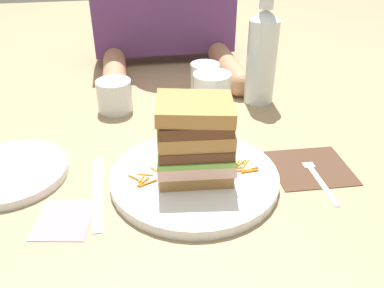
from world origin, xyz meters
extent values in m
plane|color=#9E8460|center=(0.00, 0.00, 0.00)|extent=(3.00, 3.00, 0.00)
cylinder|color=white|center=(0.00, -0.02, 0.01)|extent=(0.28, 0.28, 0.02)
cube|color=#A87A42|center=(0.00, -0.02, 0.03)|extent=(0.13, 0.10, 0.02)
cube|color=beige|center=(0.00, -0.02, 0.05)|extent=(0.13, 0.11, 0.02)
cube|color=#7AB74C|center=(0.00, -0.02, 0.06)|extent=(0.13, 0.11, 0.01)
cube|color=#56331E|center=(0.00, -0.02, 0.08)|extent=(0.12, 0.11, 0.02)
cube|color=#A87A42|center=(0.00, -0.02, 0.10)|extent=(0.13, 0.10, 0.02)
cube|color=#56331E|center=(0.00, -0.02, 0.12)|extent=(0.12, 0.10, 0.02)
cube|color=#A87A42|center=(0.00, -0.02, 0.14)|extent=(0.13, 0.11, 0.03)
cylinder|color=orange|center=(-0.08, -0.04, 0.02)|extent=(0.03, 0.02, 0.00)
cylinder|color=orange|center=(-0.09, -0.04, 0.02)|extent=(0.02, 0.02, 0.00)
cylinder|color=orange|center=(-0.08, -0.02, 0.02)|extent=(0.03, 0.01, 0.00)
cylinder|color=orange|center=(-0.10, -0.02, 0.02)|extent=(0.03, 0.03, 0.00)
cylinder|color=orange|center=(-0.06, -0.01, 0.02)|extent=(0.02, 0.02, 0.00)
cylinder|color=orange|center=(-0.09, -0.03, 0.02)|extent=(0.01, 0.02, 0.00)
cylinder|color=orange|center=(0.06, -0.04, 0.02)|extent=(0.01, 0.02, 0.00)
cylinder|color=orange|center=(0.09, -0.03, 0.02)|extent=(0.03, 0.01, 0.00)
cylinder|color=orange|center=(0.08, -0.01, 0.02)|extent=(0.03, 0.02, 0.00)
cylinder|color=orange|center=(0.09, -0.04, 0.02)|extent=(0.03, 0.01, 0.00)
cylinder|color=orange|center=(0.08, -0.03, 0.02)|extent=(0.03, 0.01, 0.00)
cylinder|color=orange|center=(0.09, -0.01, 0.02)|extent=(0.02, 0.03, 0.00)
cylinder|color=orange|center=(0.09, -0.02, 0.02)|extent=(0.02, 0.03, 0.00)
cylinder|color=orange|center=(0.08, -0.02, 0.02)|extent=(0.02, 0.00, 0.00)
cylinder|color=orange|center=(0.08, -0.01, 0.02)|extent=(0.02, 0.03, 0.00)
cube|color=#4C3323|center=(0.21, -0.02, 0.00)|extent=(0.14, 0.13, 0.00)
cube|color=silver|center=(0.21, -0.07, 0.00)|extent=(0.01, 0.11, 0.00)
cube|color=silver|center=(0.21, -0.01, 0.00)|extent=(0.02, 0.02, 0.00)
cylinder|color=silver|center=(0.22, 0.02, 0.00)|extent=(0.00, 0.04, 0.00)
cylinder|color=silver|center=(0.22, 0.02, 0.00)|extent=(0.00, 0.04, 0.00)
cylinder|color=silver|center=(0.21, 0.02, 0.00)|extent=(0.00, 0.04, 0.00)
cylinder|color=silver|center=(0.21, 0.02, 0.00)|extent=(0.00, 0.04, 0.00)
cube|color=silver|center=(-0.16, -0.08, 0.00)|extent=(0.02, 0.10, 0.00)
cube|color=silver|center=(-0.16, 0.02, 0.00)|extent=(0.02, 0.11, 0.00)
cylinder|color=white|center=(0.08, 0.21, 0.05)|extent=(0.08, 0.08, 0.10)
cylinder|color=#E55638|center=(0.08, 0.21, 0.04)|extent=(0.07, 0.07, 0.07)
cylinder|color=silver|center=(0.21, 0.27, 0.10)|extent=(0.07, 0.07, 0.19)
cone|color=silver|center=(0.21, 0.27, 0.20)|extent=(0.07, 0.07, 0.02)
cylinder|color=silver|center=(0.21, 0.27, 0.23)|extent=(0.03, 0.03, 0.02)
cylinder|color=silver|center=(0.09, 0.35, 0.04)|extent=(0.07, 0.07, 0.07)
cylinder|color=silver|center=(-0.13, 0.28, 0.04)|extent=(0.08, 0.08, 0.07)
cylinder|color=white|center=(-0.31, 0.05, 0.01)|extent=(0.20, 0.20, 0.02)
cube|color=pink|center=(-0.21, -0.09, 0.00)|extent=(0.10, 0.11, 0.00)
cylinder|color=tan|center=(-0.13, 0.43, 0.03)|extent=(0.06, 0.24, 0.06)
cylinder|color=tan|center=(0.17, 0.43, 0.03)|extent=(0.06, 0.24, 0.06)
sphere|color=tan|center=(-0.13, 0.31, 0.03)|extent=(0.06, 0.06, 0.06)
sphere|color=tan|center=(0.17, 0.31, 0.03)|extent=(0.06, 0.06, 0.06)
camera|label=1|loc=(-0.10, -0.58, 0.41)|focal=37.93mm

